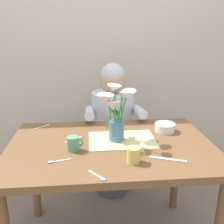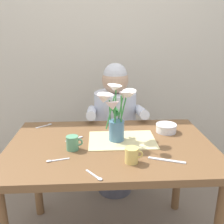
# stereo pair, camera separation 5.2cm
# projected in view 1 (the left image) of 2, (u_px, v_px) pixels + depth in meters

# --- Properties ---
(wood_panel_backdrop) EXTENTS (4.00, 0.10, 2.50)m
(wood_panel_backdrop) POSITION_uv_depth(u_px,v_px,m) (101.00, 45.00, 2.34)
(wood_panel_backdrop) COLOR beige
(wood_panel_backdrop) RESTS_ON ground_plane
(dining_table) EXTENTS (1.20, 0.80, 0.74)m
(dining_table) POSITION_uv_depth(u_px,v_px,m) (111.00, 159.00, 1.53)
(dining_table) COLOR brown
(dining_table) RESTS_ON ground_plane
(seated_person) EXTENTS (0.45, 0.47, 1.14)m
(seated_person) POSITION_uv_depth(u_px,v_px,m) (113.00, 132.00, 2.14)
(seated_person) COLOR #4C4C56
(seated_person) RESTS_ON ground_plane
(striped_placemat) EXTENTS (0.40, 0.28, 0.00)m
(striped_placemat) POSITION_uv_depth(u_px,v_px,m) (122.00, 140.00, 1.55)
(striped_placemat) COLOR beige
(striped_placemat) RESTS_ON dining_table
(flower_vase) EXTENTS (0.25, 0.24, 0.33)m
(flower_vase) POSITION_uv_depth(u_px,v_px,m) (115.00, 110.00, 1.49)
(flower_vase) COLOR teal
(flower_vase) RESTS_ON dining_table
(ceramic_bowl) EXTENTS (0.14, 0.14, 0.06)m
(ceramic_bowl) POSITION_uv_depth(u_px,v_px,m) (165.00, 127.00, 1.68)
(ceramic_bowl) COLOR white
(ceramic_bowl) RESTS_ON dining_table
(dinner_knife) EXTENTS (0.18, 0.08, 0.00)m
(dinner_knife) POSITION_uv_depth(u_px,v_px,m) (168.00, 159.00, 1.31)
(dinner_knife) COLOR silver
(dinner_knife) RESTS_ON dining_table
(ceramic_mug) EXTENTS (0.09, 0.07, 0.08)m
(ceramic_mug) POSITION_uv_depth(u_px,v_px,m) (134.00, 155.00, 1.28)
(ceramic_mug) COLOR #E5C666
(ceramic_mug) RESTS_ON dining_table
(tea_cup) EXTENTS (0.09, 0.07, 0.08)m
(tea_cup) POSITION_uv_depth(u_px,v_px,m) (73.00, 144.00, 1.41)
(tea_cup) COLOR #569970
(tea_cup) RESTS_ON dining_table
(spoon_0) EXTENTS (0.10, 0.08, 0.01)m
(spoon_0) POSITION_uv_depth(u_px,v_px,m) (45.00, 126.00, 1.77)
(spoon_0) COLOR silver
(spoon_0) RESTS_ON dining_table
(spoon_1) EXTENTS (0.08, 0.10, 0.01)m
(spoon_1) POSITION_uv_depth(u_px,v_px,m) (100.00, 177.00, 1.15)
(spoon_1) COLOR silver
(spoon_1) RESTS_ON dining_table
(spoon_2) EXTENTS (0.12, 0.04, 0.01)m
(spoon_2) POSITION_uv_depth(u_px,v_px,m) (55.00, 161.00, 1.29)
(spoon_2) COLOR silver
(spoon_2) RESTS_ON dining_table
(spoon_3) EXTENTS (0.11, 0.08, 0.01)m
(spoon_3) POSITION_uv_depth(u_px,v_px,m) (77.00, 139.00, 1.56)
(spoon_3) COLOR silver
(spoon_3) RESTS_ON dining_table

